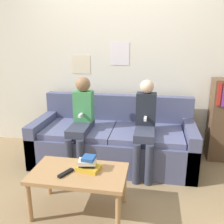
{
  "coord_description": "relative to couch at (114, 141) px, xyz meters",
  "views": [
    {
      "loc": [
        0.5,
        -2.48,
        1.6
      ],
      "look_at": [
        0.0,
        0.42,
        0.73
      ],
      "focal_mm": 40.0,
      "sensor_mm": 36.0,
      "label": 1
    }
  ],
  "objects": [
    {
      "name": "ground_plane",
      "position": [
        0.0,
        -0.56,
        -0.28
      ],
      "size": [
        10.0,
        10.0,
        0.0
      ],
      "primitive_type": "plane",
      "color": "#937A56"
    },
    {
      "name": "wall_back",
      "position": [
        -0.0,
        0.53,
        1.02
      ],
      "size": [
        8.0,
        0.06,
        2.6
      ],
      "color": "silver",
      "rests_on": "ground_plane"
    },
    {
      "name": "couch",
      "position": [
        0.0,
        0.0,
        0.0
      ],
      "size": [
        2.07,
        0.88,
        0.84
      ],
      "color": "#4C5175",
      "rests_on": "ground_plane"
    },
    {
      "name": "coffee_table",
      "position": [
        -0.15,
        -1.08,
        0.09
      ],
      "size": [
        0.88,
        0.5,
        0.42
      ],
      "color": "#AD7F51",
      "rests_on": "ground_plane"
    },
    {
      "name": "person_left",
      "position": [
        -0.38,
        -0.2,
        0.36
      ],
      "size": [
        0.24,
        0.59,
        1.14
      ],
      "color": "#33384C",
      "rests_on": "ground_plane"
    },
    {
      "name": "person_right",
      "position": [
        0.41,
        -0.2,
        0.34
      ],
      "size": [
        0.24,
        0.59,
        1.13
      ],
      "color": "#33384C",
      "rests_on": "ground_plane"
    },
    {
      "name": "tv_remote",
      "position": [
        -0.25,
        -1.14,
        0.15
      ],
      "size": [
        0.11,
        0.17,
        0.02
      ],
      "rotation": [
        0.0,
        0.0,
        -0.44
      ],
      "color": "black",
      "rests_on": "coffee_table"
    },
    {
      "name": "book_stack",
      "position": [
        -0.07,
        -1.03,
        0.2
      ],
      "size": [
        0.24,
        0.19,
        0.14
      ],
      "color": "gold",
      "rests_on": "coffee_table"
    },
    {
      "name": "bookshelf",
      "position": [
        1.44,
        0.33,
        0.27
      ],
      "size": [
        0.37,
        0.32,
        1.1
      ],
      "color": "brown",
      "rests_on": "ground_plane"
    }
  ]
}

